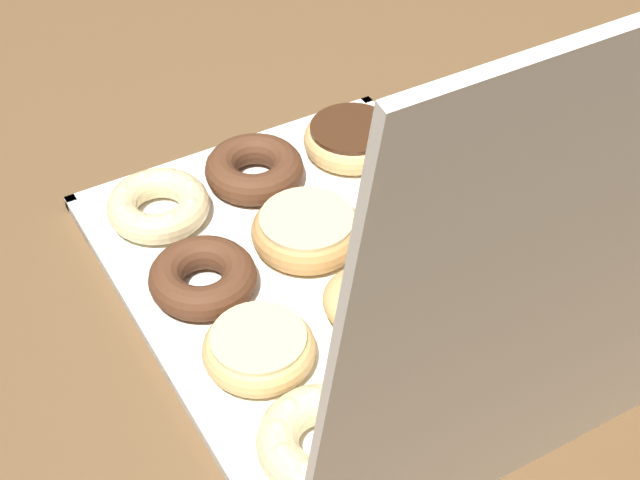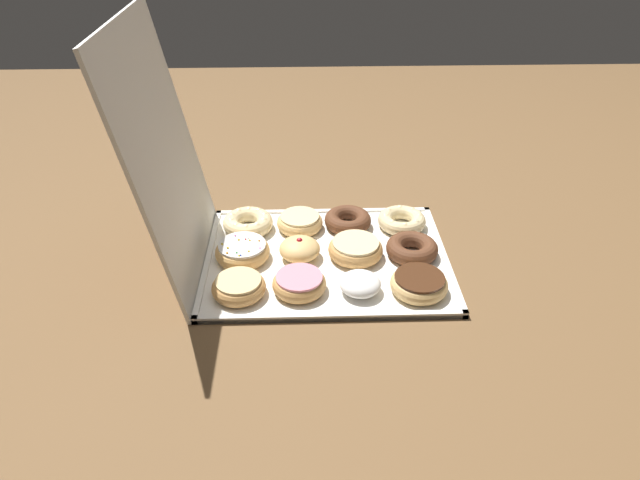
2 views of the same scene
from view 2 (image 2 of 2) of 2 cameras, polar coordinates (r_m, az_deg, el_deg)
ground_plane at (r=1.29m, az=0.65°, el=-2.08°), size 3.00×3.00×0.00m
donut_box at (r=1.29m, az=0.65°, el=-1.88°), size 0.42×0.54×0.01m
box_lid_open at (r=1.19m, az=-15.21°, el=8.13°), size 0.42×0.11×0.53m
chocolate_frosted_donut_0 at (r=1.19m, az=9.85°, el=-4.32°), size 0.12×0.12×0.04m
chocolate_cake_ring_donut_1 at (r=1.29m, az=9.19°, el=-0.95°), size 0.12×0.12×0.04m
cruller_donut_2 at (r=1.40m, az=8.16°, el=1.96°), size 0.12×0.12×0.04m
powdered_filled_donut_3 at (r=1.17m, az=4.03°, el=-4.37°), size 0.09×0.09×0.04m
glazed_ring_donut_4 at (r=1.28m, az=3.55°, el=-0.78°), size 0.12×0.12×0.04m
chocolate_cake_ring_donut_5 at (r=1.38m, az=2.79°, el=1.99°), size 0.11×0.11×0.04m
pink_frosted_donut_6 at (r=1.17m, az=-2.08°, el=-4.33°), size 0.11×0.11×0.04m
jelly_filled_donut_7 at (r=1.27m, az=-2.05°, el=-0.81°), size 0.09×0.09×0.05m
glazed_ring_donut_8 at (r=1.37m, az=-2.03°, el=1.82°), size 0.11×0.11×0.04m
glazed_ring_donut_9 at (r=1.17m, az=-8.11°, el=-4.64°), size 0.11×0.11×0.04m
sprinkle_donut_10 at (r=1.28m, az=-7.74°, el=-1.08°), size 0.12×0.12×0.04m
cruller_donut_11 at (r=1.38m, az=-7.21°, el=1.76°), size 0.12×0.12×0.04m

